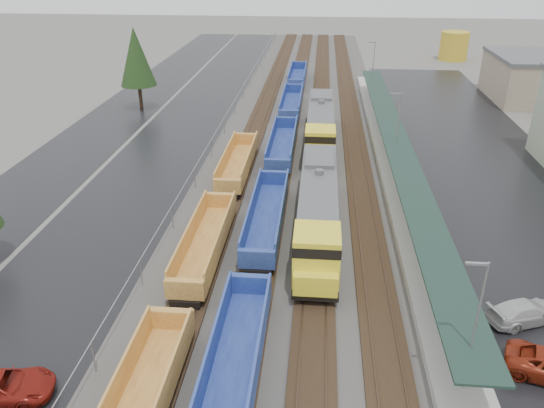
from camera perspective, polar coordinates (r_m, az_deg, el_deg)
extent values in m
cube|color=#302D2B|center=(63.92, 3.37, 7.30)|extent=(20.00, 160.00, 0.08)
cube|color=black|center=(64.34, -2.02, 7.56)|extent=(2.60, 160.00, 0.15)
cube|color=#473326|center=(64.40, -2.66, 7.67)|extent=(0.08, 160.00, 0.07)
cube|color=#473326|center=(64.22, -1.38, 7.63)|extent=(0.08, 160.00, 0.07)
cube|color=black|center=(63.98, 1.57, 7.46)|extent=(2.60, 160.00, 0.15)
cube|color=#473326|center=(63.99, 0.92, 7.57)|extent=(0.08, 160.00, 0.07)
cube|color=#473326|center=(63.90, 2.22, 7.53)|extent=(0.08, 160.00, 0.07)
cube|color=black|center=(63.86, 5.18, 7.32)|extent=(2.60, 160.00, 0.15)
cube|color=#473326|center=(63.83, 4.53, 7.44)|extent=(0.08, 160.00, 0.07)
cube|color=#473326|center=(63.83, 5.84, 7.39)|extent=(0.08, 160.00, 0.07)
cube|color=black|center=(64.00, 8.79, 7.16)|extent=(2.60, 160.00, 0.15)
cube|color=#473326|center=(63.92, 8.15, 7.29)|extent=(0.08, 160.00, 0.07)
cube|color=#473326|center=(64.02, 9.44, 7.22)|extent=(0.08, 160.00, 0.07)
cube|color=black|center=(66.08, -9.85, 7.56)|extent=(10.00, 160.00, 0.02)
cube|color=black|center=(69.31, -17.94, 7.54)|extent=(9.00, 160.00, 0.02)
cube|color=black|center=(57.17, 22.37, 2.97)|extent=(16.00, 100.00, 0.02)
cube|color=#9E9B93|center=(54.94, 12.94, 3.81)|extent=(3.00, 80.00, 0.70)
cylinder|color=gray|center=(32.51, 18.20, -10.40)|extent=(0.16, 0.16, 2.40)
cylinder|color=gray|center=(45.25, 14.54, 0.86)|extent=(0.16, 0.16, 2.40)
cylinder|color=gray|center=(59.07, 12.54, 7.03)|extent=(0.16, 0.16, 2.40)
cylinder|color=gray|center=(73.35, 11.29, 10.82)|extent=(0.16, 0.16, 2.40)
cylinder|color=gray|center=(87.87, 10.43, 13.37)|extent=(0.16, 0.16, 2.40)
cube|color=#192E26|center=(53.96, 13.24, 6.61)|extent=(2.60, 65.00, 0.15)
cylinder|color=gray|center=(27.44, 20.88, -12.98)|extent=(0.12, 0.12, 8.00)
cube|color=gray|center=(25.14, 21.17, -6.03)|extent=(1.00, 0.15, 0.12)
cylinder|color=gray|center=(53.71, 13.32, 7.41)|extent=(0.12, 0.12, 8.00)
cube|color=gray|center=(52.58, 13.21, 11.47)|extent=(1.00, 0.15, 0.12)
cylinder|color=gray|center=(82.57, 10.81, 14.04)|extent=(0.12, 0.12, 8.00)
cube|color=gray|center=(81.83, 10.68, 16.73)|extent=(1.00, 0.15, 0.12)
cylinder|color=gray|center=(30.49, -18.63, -15.40)|extent=(0.08, 0.08, 2.00)
cylinder|color=gray|center=(36.37, -13.89, -7.28)|extent=(0.08, 0.08, 2.00)
cylinder|color=gray|center=(42.93, -10.65, -1.49)|extent=(0.08, 0.08, 2.00)
cylinder|color=gray|center=(49.92, -8.30, 2.73)|extent=(0.08, 0.08, 2.00)
cylinder|color=gray|center=(57.17, -6.53, 5.89)|extent=(0.08, 0.08, 2.00)
cylinder|color=gray|center=(64.60, -5.15, 8.33)|extent=(0.08, 0.08, 2.00)
cylinder|color=gray|center=(72.15, -4.04, 10.26)|extent=(0.08, 0.08, 2.00)
cylinder|color=gray|center=(79.79, -3.13, 11.82)|extent=(0.08, 0.08, 2.00)
cylinder|color=gray|center=(87.49, -2.38, 13.11)|extent=(0.08, 0.08, 2.00)
cylinder|color=gray|center=(95.24, -1.74, 14.18)|extent=(0.08, 0.08, 2.00)
cylinder|color=gray|center=(103.03, -1.19, 15.09)|extent=(0.08, 0.08, 2.00)
cylinder|color=gray|center=(110.85, -0.72, 15.87)|extent=(0.08, 0.08, 2.00)
cylinder|color=gray|center=(118.70, -0.31, 16.55)|extent=(0.08, 0.08, 2.00)
cylinder|color=gray|center=(126.56, 0.06, 17.14)|extent=(0.08, 0.08, 2.00)
cylinder|color=gray|center=(134.44, 0.38, 17.66)|extent=(0.08, 0.08, 2.00)
cube|color=gray|center=(64.30, -5.18, 9.18)|extent=(0.05, 160.00, 0.05)
ellipsoid|color=#4F5F4A|center=(204.08, -3.99, 20.18)|extent=(154.00, 110.00, 19.80)
ellipsoid|color=#4F5F4A|center=(214.95, 16.43, 19.56)|extent=(196.00, 140.00, 25.20)
cylinder|color=#332316|center=(77.11, -13.96, 11.10)|extent=(0.50, 0.50, 3.30)
cone|color=black|center=(75.96, -14.42, 15.11)|extent=(4.84, 4.84, 7.70)
cube|color=black|center=(41.78, 4.88, -2.15)|extent=(2.96, 19.74, 0.39)
cube|color=yellow|center=(41.91, 4.99, 0.51)|extent=(2.76, 15.79, 2.96)
cube|color=yellow|center=(34.16, 4.81, -5.45)|extent=(2.96, 3.16, 3.36)
cube|color=black|center=(33.66, 4.87, -4.02)|extent=(3.01, 3.21, 0.69)
cube|color=yellow|center=(33.21, 4.69, -8.50)|extent=(2.76, 0.99, 1.38)
cube|color=#59595B|center=(41.26, 5.07, 2.49)|extent=(2.81, 15.79, 0.35)
cube|color=maroon|center=(42.45, 3.04, -0.86)|extent=(0.04, 15.79, 0.35)
cube|color=maroon|center=(42.46, 6.82, -1.01)|extent=(0.04, 15.79, 0.35)
cube|color=black|center=(41.97, 4.86, -2.63)|extent=(2.17, 5.92, 0.59)
cube|color=black|center=(36.00, 4.70, -7.75)|extent=(2.37, 3.95, 0.49)
cube|color=black|center=(48.11, 4.99, 1.41)|extent=(2.37, 3.95, 0.49)
cylinder|color=#59595B|center=(42.05, 5.10, 3.39)|extent=(0.69, 0.69, 0.49)
cube|color=#59595B|center=(44.82, 5.15, 4.78)|extent=(2.37, 3.95, 0.49)
cube|color=black|center=(61.12, 5.18, 7.14)|extent=(2.96, 19.74, 0.39)
cube|color=yellow|center=(61.55, 5.25, 8.91)|extent=(2.76, 15.79, 2.96)
cube|color=yellow|center=(53.23, 5.17, 6.39)|extent=(2.96, 3.16, 3.36)
cube|color=black|center=(52.91, 5.22, 7.39)|extent=(3.01, 3.21, 0.69)
cube|color=yellow|center=(51.91, 5.11, 4.71)|extent=(2.76, 0.99, 1.38)
cube|color=#59595B|center=(61.10, 5.31, 10.33)|extent=(2.81, 15.79, 0.35)
cube|color=maroon|center=(61.91, 3.90, 7.92)|extent=(0.04, 15.79, 0.35)
cube|color=maroon|center=(61.92, 6.52, 7.81)|extent=(0.04, 15.79, 0.35)
cube|color=black|center=(61.25, 5.17, 6.79)|extent=(2.17, 5.92, 0.59)
cube|color=black|center=(54.73, 5.09, 4.52)|extent=(2.37, 3.95, 0.49)
cube|color=black|center=(67.79, 5.23, 8.78)|extent=(2.37, 3.95, 0.49)
cylinder|color=#59595B|center=(61.98, 5.33, 10.84)|extent=(0.69, 0.69, 0.49)
cube|color=#59595B|center=(64.85, 5.35, 11.47)|extent=(2.37, 3.95, 0.49)
cube|color=#A56D2D|center=(26.97, -16.95, -19.67)|extent=(0.14, 12.27, 1.71)
cube|color=#A56D2D|center=(26.27, -11.81, -20.44)|extent=(0.14, 12.27, 1.71)
cube|color=#A56D2D|center=(31.16, -10.67, -12.11)|extent=(2.47, 0.48, 1.33)
cube|color=black|center=(31.26, -10.85, -14.23)|extent=(1.90, 2.09, 0.48)
cube|color=#A56D2D|center=(38.96, -7.09, -4.54)|extent=(2.47, 12.27, 0.24)
cube|color=#A56D2D|center=(38.79, -8.88, -3.35)|extent=(0.14, 12.27, 1.71)
cube|color=#A56D2D|center=(38.31, -5.42, -3.54)|extent=(0.14, 12.27, 1.71)
cube|color=#A56D2D|center=(33.44, -9.36, -9.03)|extent=(2.47, 0.48, 1.33)
cube|color=#A56D2D|center=(44.11, -5.48, 0.36)|extent=(2.47, 0.48, 1.33)
cube|color=black|center=(34.51, -8.98, -9.70)|extent=(1.90, 2.09, 0.48)
cube|color=black|center=(43.94, -5.59, -1.14)|extent=(1.90, 2.09, 0.48)
cube|color=#A56D2D|center=(52.74, -3.67, 4.05)|extent=(2.47, 12.27, 0.24)
cube|color=#A56D2D|center=(52.62, -4.98, 4.95)|extent=(0.14, 12.27, 1.71)
cube|color=#A56D2D|center=(52.26, -2.40, 4.88)|extent=(0.14, 12.27, 1.71)
cube|color=#A56D2D|center=(46.74, -4.84, 1.91)|extent=(2.47, 0.48, 1.33)
cube|color=#A56D2D|center=(58.37, -2.76, 6.97)|extent=(2.47, 0.48, 1.33)
cube|color=black|center=(47.73, -4.67, 1.20)|extent=(1.90, 2.09, 0.48)
cube|color=black|center=(58.07, -2.83, 5.87)|extent=(1.90, 2.09, 0.48)
cube|color=navy|center=(28.49, -4.12, -17.71)|extent=(2.54, 13.47, 0.24)
cube|color=navy|center=(28.08, -6.74, -16.18)|extent=(0.15, 13.47, 1.76)
cube|color=navy|center=(27.75, -1.58, -16.59)|extent=(0.15, 13.47, 1.76)
cube|color=navy|center=(33.38, -2.28, -8.66)|extent=(2.54, 0.49, 1.37)
cube|color=black|center=(33.40, -2.41, -10.70)|extent=(1.95, 2.15, 0.49)
cube|color=navy|center=(42.20, -0.55, -1.76)|extent=(2.54, 13.47, 0.24)
cube|color=navy|center=(41.93, -2.21, -0.62)|extent=(0.15, 13.47, 1.76)
cube|color=navy|center=(41.71, 1.11, -0.76)|extent=(0.15, 13.47, 1.76)
cube|color=navy|center=(35.89, -1.67, -5.93)|extent=(2.54, 0.49, 1.37)
cube|color=navy|center=(48.14, 0.27, 2.79)|extent=(2.54, 0.49, 1.37)
cube|color=black|center=(36.98, -1.52, -6.65)|extent=(1.95, 2.15, 0.49)
cube|color=black|center=(47.92, 0.20, 1.40)|extent=(1.95, 2.15, 0.49)
cube|color=navy|center=(57.63, 1.14, 6.05)|extent=(2.54, 13.47, 0.24)
cube|color=navy|center=(57.43, -0.07, 6.92)|extent=(0.15, 13.47, 1.76)
cube|color=navy|center=(57.27, 2.38, 6.84)|extent=(0.15, 13.47, 1.76)
cube|color=navy|center=(50.93, 0.57, 4.13)|extent=(2.54, 0.49, 1.37)
cube|color=navy|center=(63.97, 1.61, 8.74)|extent=(2.54, 0.49, 1.37)
cube|color=black|center=(51.93, 0.63, 3.41)|extent=(1.95, 2.15, 0.49)
cube|color=black|center=(63.61, 1.56, 7.72)|extent=(1.95, 2.15, 0.49)
cube|color=navy|center=(73.70, 2.12, 10.51)|extent=(2.54, 13.47, 0.24)
cube|color=navy|center=(73.54, 1.17, 11.20)|extent=(0.15, 13.47, 1.76)
cube|color=navy|center=(73.41, 3.10, 11.14)|extent=(0.15, 13.47, 1.76)
cube|color=navy|center=(66.86, 1.78, 9.50)|extent=(2.54, 0.49, 1.37)
cube|color=navy|center=(80.22, 2.43, 12.30)|extent=(2.54, 0.49, 1.37)
cube|color=black|center=(67.79, 1.81, 8.87)|extent=(1.95, 2.15, 0.49)
cube|color=black|center=(79.80, 2.39, 11.50)|extent=(1.95, 2.15, 0.49)
cube|color=navy|center=(90.06, 2.77, 13.36)|extent=(2.54, 13.47, 0.24)
cube|color=navy|center=(89.94, 1.98, 13.93)|extent=(0.15, 13.47, 1.76)
cube|color=navy|center=(89.83, 3.58, 13.89)|extent=(0.15, 13.47, 1.76)
cube|color=navy|center=(83.16, 2.54, 12.79)|extent=(2.54, 0.49, 1.37)
cube|color=navy|center=(96.70, 2.98, 14.65)|extent=(2.54, 0.49, 1.37)
cube|color=black|center=(84.05, 2.55, 12.25)|extent=(1.95, 2.15, 0.49)
cube|color=black|center=(96.22, 2.95, 14.00)|extent=(1.95, 2.15, 0.49)
cylinder|color=gold|center=(114.98, 18.97, 15.78)|extent=(5.45, 5.45, 5.45)
imported|color=maroon|center=(31.00, -27.19, -17.15)|extent=(3.22, 5.52, 1.45)
imported|color=silver|center=(35.89, 25.61, -10.44)|extent=(3.55, 5.15, 1.38)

